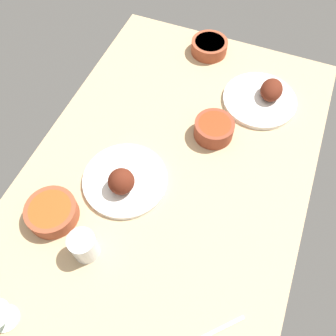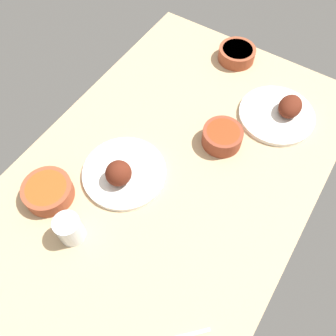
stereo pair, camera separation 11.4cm
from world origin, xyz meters
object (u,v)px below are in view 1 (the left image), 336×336
(plate_near_viewer, at_px, (124,180))
(water_tumbler, at_px, (84,246))
(bowl_onions, at_px, (209,46))
(bowl_sauce, at_px, (214,129))
(plate_center_main, at_px, (263,97))
(fork_loose, at_px, (215,331))
(bowl_soup, at_px, (52,212))

(plate_near_viewer, relative_size, water_tumbler, 2.89)
(bowl_onions, height_order, water_tumbler, water_tumbler)
(bowl_sauce, xyz_separation_m, bowl_onions, (0.40, 0.15, -0.01))
(plate_center_main, relative_size, water_tumbler, 2.87)
(water_tumbler, xyz_separation_m, fork_loose, (-0.07, -0.41, -0.04))
(plate_center_main, bearing_deg, bowl_soup, 145.43)
(plate_center_main, distance_m, fork_loose, 0.82)
(water_tumbler, relative_size, fork_loose, 0.56)
(bowl_onions, relative_size, water_tumbler, 1.54)
(plate_center_main, bearing_deg, bowl_onions, 56.38)
(plate_near_viewer, relative_size, bowl_soup, 1.77)
(bowl_sauce, bearing_deg, water_tumbler, 158.68)
(plate_near_viewer, xyz_separation_m, bowl_soup, (-0.18, 0.15, 0.01))
(bowl_soup, xyz_separation_m, fork_loose, (-0.13, -0.55, -0.03))
(plate_near_viewer, distance_m, bowl_sauce, 0.36)
(bowl_onions, height_order, bowl_soup, bowl_soup)
(plate_center_main, xyz_separation_m, water_tumbler, (-0.75, 0.33, 0.03))
(fork_loose, bearing_deg, plate_center_main, -130.12)
(bowl_onions, bearing_deg, plate_near_viewer, 175.37)
(bowl_sauce, relative_size, bowl_soup, 0.88)
(bowl_sauce, bearing_deg, plate_center_main, -29.21)
(bowl_soup, height_order, fork_loose, bowl_soup)
(plate_center_main, height_order, bowl_sauce, plate_center_main)
(plate_center_main, distance_m, plate_near_viewer, 0.60)
(plate_near_viewer, distance_m, bowl_onions, 0.69)
(bowl_sauce, xyz_separation_m, bowl_soup, (-0.47, 0.35, -0.00))
(plate_near_viewer, bearing_deg, bowl_sauce, -34.76)
(plate_near_viewer, bearing_deg, fork_loose, -127.35)
(bowl_sauce, height_order, bowl_soup, bowl_sauce)
(plate_center_main, height_order, bowl_onions, plate_center_main)
(bowl_onions, bearing_deg, fork_loose, -160.78)
(plate_center_main, relative_size, fork_loose, 1.60)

